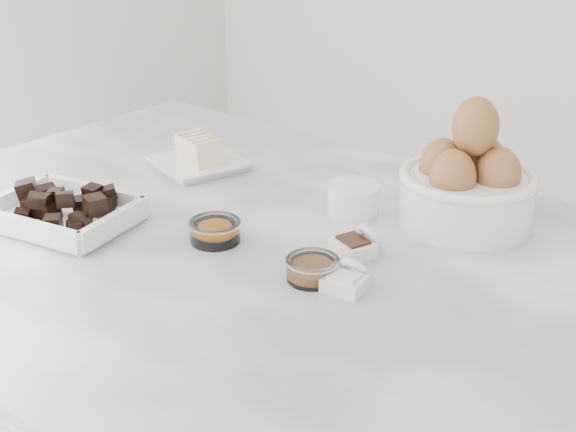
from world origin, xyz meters
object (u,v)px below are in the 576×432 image
at_px(sugar_ramekin, 353,198).
at_px(egg_bowl, 468,184).
at_px(chocolate_dish, 63,209).
at_px(honey_bowl, 312,268).
at_px(vanilla_spoon, 357,244).
at_px(zest_bowl, 215,230).
at_px(salt_spoon, 346,279).
at_px(butter_plate, 198,156).

height_order(sugar_ramekin, egg_bowl, egg_bowl).
relative_size(chocolate_dish, honey_bowl, 3.29).
xyz_separation_m(honey_bowl, vanilla_spoon, (0.00, 0.09, -0.00)).
height_order(chocolate_dish, zest_bowl, chocolate_dish).
bearing_deg(honey_bowl, chocolate_dish, -165.45).
bearing_deg(vanilla_spoon, egg_bowl, 70.54).
relative_size(sugar_ramekin, salt_spoon, 1.17).
bearing_deg(vanilla_spoon, sugar_ramekin, 128.02).
relative_size(butter_plate, egg_bowl, 0.85).
distance_m(vanilla_spoon, salt_spoon, 0.09).
bearing_deg(sugar_ramekin, salt_spoon, -56.50).
relative_size(zest_bowl, vanilla_spoon, 0.95).
distance_m(egg_bowl, honey_bowl, 0.27).
height_order(honey_bowl, salt_spoon, salt_spoon).
relative_size(honey_bowl, vanilla_spoon, 0.90).
relative_size(honey_bowl, zest_bowl, 0.95).
height_order(chocolate_dish, vanilla_spoon, chocolate_dish).
bearing_deg(vanilla_spoon, chocolate_dish, -152.97).
distance_m(butter_plate, honey_bowl, 0.42).
distance_m(egg_bowl, vanilla_spoon, 0.19).
height_order(egg_bowl, salt_spoon, egg_bowl).
bearing_deg(honey_bowl, zest_bowl, 179.92).
height_order(honey_bowl, zest_bowl, zest_bowl).
height_order(butter_plate, honey_bowl, butter_plate).
xyz_separation_m(vanilla_spoon, salt_spoon, (0.04, -0.08, -0.00)).
distance_m(egg_bowl, salt_spoon, 0.26).
bearing_deg(sugar_ramekin, vanilla_spoon, -51.98).
distance_m(chocolate_dish, egg_bowl, 0.56).
bearing_deg(salt_spoon, vanilla_spoon, 117.44).
xyz_separation_m(zest_bowl, salt_spoon, (0.21, 0.01, -0.00)).
height_order(honey_bowl, vanilla_spoon, vanilla_spoon).
bearing_deg(egg_bowl, butter_plate, -169.25).
relative_size(sugar_ramekin, egg_bowl, 0.39).
xyz_separation_m(chocolate_dish, egg_bowl, (0.42, 0.36, 0.04)).
bearing_deg(egg_bowl, zest_bowl, -130.56).
bearing_deg(vanilla_spoon, salt_spoon, -62.56).
xyz_separation_m(butter_plate, sugar_ramekin, (0.30, 0.01, 0.00)).
relative_size(zest_bowl, salt_spoon, 1.11).
bearing_deg(butter_plate, salt_spoon, -21.97).
xyz_separation_m(egg_bowl, honey_bowl, (-0.06, -0.26, -0.04)).
bearing_deg(salt_spoon, egg_bowl, 86.10).
height_order(chocolate_dish, salt_spoon, chocolate_dish).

